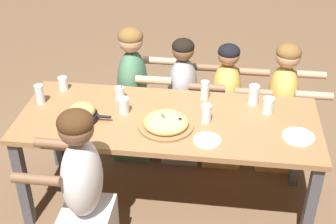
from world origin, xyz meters
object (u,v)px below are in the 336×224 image
at_px(diner_near_midleft, 84,198).
at_px(diner_far_center, 183,106).
at_px(drinking_glass_a, 268,106).
at_px(drinking_glass_e, 205,91).
at_px(empty_plate_a, 207,140).
at_px(drinking_glass_f, 254,95).
at_px(diner_far_midright, 225,110).
at_px(drinking_glass_c, 206,114).
at_px(drinking_glass_b, 63,84).
at_px(diner_far_right, 280,112).
at_px(skillet_bowl, 82,113).
at_px(diner_far_midleft, 134,98).
at_px(pizza_board_main, 166,123).
at_px(empty_plate_b, 298,137).
at_px(drinking_glass_d, 40,95).
at_px(cocktail_glass_blue, 120,94).
at_px(drinking_glass_g, 124,106).

bearing_deg(diner_near_midleft, diner_far_center, -21.02).
bearing_deg(drinking_glass_a, drinking_glass_e, 163.32).
relative_size(empty_plate_a, drinking_glass_f, 1.23).
bearing_deg(drinking_glass_e, diner_far_midright, 63.70).
distance_m(drinking_glass_c, diner_near_midleft, 0.98).
relative_size(drinking_glass_c, drinking_glass_e, 0.88).
relative_size(drinking_glass_b, diner_far_right, 0.09).
xyz_separation_m(skillet_bowl, drinking_glass_b, (-0.27, 0.40, -0.01)).
distance_m(skillet_bowl, drinking_glass_b, 0.48).
bearing_deg(skillet_bowl, diner_far_midleft, 74.17).
bearing_deg(drinking_glass_a, drinking_glass_c, -158.55).
bearing_deg(pizza_board_main, diner_far_midright, 61.58).
height_order(diner_far_center, diner_far_right, diner_far_right).
bearing_deg(drinking_glass_c, diner_near_midleft, -138.53).
relative_size(empty_plate_b, drinking_glass_c, 1.66).
height_order(drinking_glass_d, diner_near_midleft, diner_near_midleft).
xyz_separation_m(empty_plate_b, diner_near_midleft, (-1.32, -0.51, -0.23)).
bearing_deg(diner_near_midleft, drinking_glass_b, 23.66).
relative_size(drinking_glass_d, drinking_glass_f, 0.99).
xyz_separation_m(pizza_board_main, drinking_glass_d, (-0.95, 0.19, 0.04)).
height_order(pizza_board_main, empty_plate_a, pizza_board_main).
bearing_deg(drinking_glass_f, cocktail_glass_blue, -176.51).
relative_size(pizza_board_main, diner_far_center, 0.34).
distance_m(pizza_board_main, drinking_glass_a, 0.74).
distance_m(drinking_glass_d, drinking_glass_g, 0.63).
distance_m(pizza_board_main, skillet_bowl, 0.58).
distance_m(drinking_glass_e, drinking_glass_f, 0.36).
xyz_separation_m(empty_plate_b, drinking_glass_a, (-0.19, 0.28, 0.05)).
bearing_deg(diner_far_center, drinking_glass_e, 30.31).
bearing_deg(skillet_bowl, drinking_glass_g, 26.65).
distance_m(empty_plate_a, drinking_glass_f, 0.60).
xyz_separation_m(cocktail_glass_blue, diner_far_midleft, (0.01, 0.41, -0.28)).
xyz_separation_m(drinking_glass_f, diner_near_midleft, (-1.03, -0.90, -0.29)).
distance_m(drinking_glass_c, drinking_glass_f, 0.43).
bearing_deg(drinking_glass_f, drinking_glass_d, -172.90).
height_order(skillet_bowl, diner_far_center, diner_far_center).
xyz_separation_m(empty_plate_b, diner_far_midright, (-0.48, 0.75, -0.30)).
xyz_separation_m(empty_plate_b, drinking_glass_g, (-1.20, 0.15, 0.05)).
distance_m(drinking_glass_f, diner_far_midleft, 1.07).
bearing_deg(diner_far_midleft, pizza_board_main, 26.98).
bearing_deg(empty_plate_b, diner_far_midleft, 149.09).
xyz_separation_m(skillet_bowl, drinking_glass_c, (0.84, 0.09, 0.00)).
bearing_deg(skillet_bowl, drinking_glass_f, 17.69).
distance_m(skillet_bowl, drinking_glass_d, 0.41).
bearing_deg(drinking_glass_f, empty_plate_a, -120.57).
xyz_separation_m(drinking_glass_f, diner_far_center, (-0.55, 0.35, -0.35)).
bearing_deg(drinking_glass_a, diner_far_midleft, 156.31).
xyz_separation_m(drinking_glass_f, drinking_glass_g, (-0.91, -0.24, -0.01)).
bearing_deg(diner_far_right, pizza_board_main, -49.06).
distance_m(drinking_glass_b, diner_far_right, 1.76).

